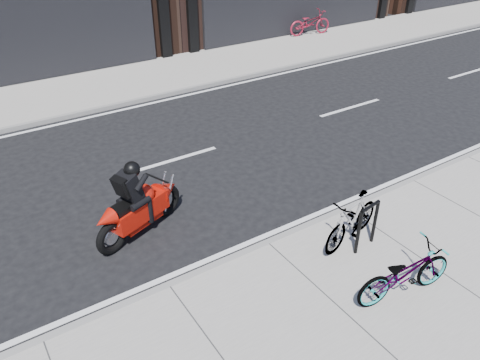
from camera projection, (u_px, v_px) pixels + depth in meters
ground at (214, 198)px, 10.04m from camera, size 120.00×120.00×0.00m
sidewalk_far at (96, 88)px, 15.53m from camera, size 60.00×3.50×0.13m
bike_rack at (368, 223)px, 8.19m from camera, size 0.54×0.13×0.92m
bicycle_front at (405, 273)px, 7.23m from camera, size 1.81×0.88×0.91m
bicycle_rear at (352, 220)px, 8.38m from camera, size 1.64×0.78×0.95m
motorcycle at (142, 202)px, 8.78m from camera, size 2.02×1.03×1.58m
bicycle_far at (310, 23)px, 20.80m from camera, size 2.08×0.99×1.05m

